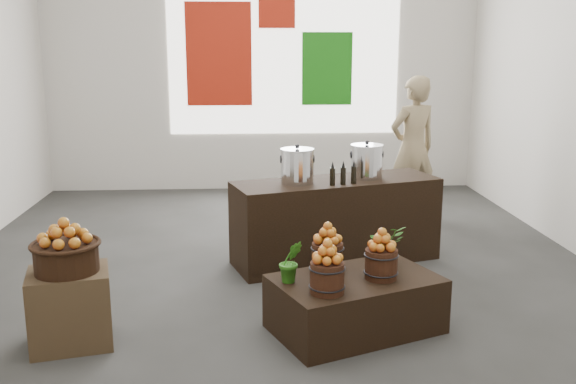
{
  "coord_description": "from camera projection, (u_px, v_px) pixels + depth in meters",
  "views": [
    {
      "loc": [
        -0.21,
        -5.59,
        2.01
      ],
      "look_at": [
        0.11,
        -0.4,
        0.82
      ],
      "focal_mm": 40.0,
      "sensor_mm": 36.0,
      "label": 1
    }
  ],
  "objects": [
    {
      "name": "apple_bucket_front_right",
      "position": [
        381.0,
        264.0,
        4.53
      ],
      "size": [
        0.23,
        0.23,
        0.21
      ],
      "primitive_type": "cylinder",
      "color": "#3B1B10",
      "rests_on": "display_table"
    },
    {
      "name": "herb_garnish_left",
      "position": [
        291.0,
        261.0,
        4.45
      ],
      "size": [
        0.19,
        0.17,
        0.3
      ],
      "primitive_type": "imported",
      "rotation": [
        0.0,
        0.0,
        0.23
      ],
      "color": "#286C16",
      "rests_on": "display_table"
    },
    {
      "name": "ground",
      "position": [
        273.0,
        270.0,
        5.9
      ],
      "size": [
        7.0,
        7.0,
        0.0
      ],
      "primitive_type": "plane",
      "color": "#383735",
      "rests_on": "ground"
    },
    {
      "name": "deco_red_upper",
      "position": [
        277.0,
        9.0,
        8.73
      ],
      "size": [
        0.5,
        0.04,
        0.5
      ],
      "primitive_type": "cube",
      "color": "#A41D0C",
      "rests_on": "back_wall"
    },
    {
      "name": "counter",
      "position": [
        336.0,
        221.0,
        6.06
      ],
      "size": [
        2.03,
        1.15,
        0.79
      ],
      "primitive_type": "cube",
      "rotation": [
        0.0,
        0.0,
        0.3
      ],
      "color": "black",
      "rests_on": "ground"
    },
    {
      "name": "herb_garnish_right",
      "position": [
        386.0,
        244.0,
        4.84
      ],
      "size": [
        0.34,
        0.32,
        0.3
      ],
      "primitive_type": "imported",
      "rotation": [
        0.0,
        0.0,
        0.42
      ],
      "color": "#286C16",
      "rests_on": "display_table"
    },
    {
      "name": "stock_pot_left",
      "position": [
        297.0,
        167.0,
        5.8
      ],
      "size": [
        0.3,
        0.3,
        0.3
      ],
      "primitive_type": "cylinder",
      "color": "silver",
      "rests_on": "counter"
    },
    {
      "name": "deco_green_right",
      "position": [
        327.0,
        69.0,
        8.95
      ],
      "size": [
        0.7,
        0.04,
        1.0
      ],
      "primitive_type": "cube",
      "color": "#166A10",
      "rests_on": "back_wall"
    },
    {
      "name": "apples_in_bucket_rear",
      "position": [
        328.0,
        233.0,
        4.64
      ],
      "size": [
        0.17,
        0.17,
        0.15
      ],
      "primitive_type": null,
      "color": "maroon",
      "rests_on": "apple_bucket_rear"
    },
    {
      "name": "apples_in_bucket_front_right",
      "position": [
        382.0,
        239.0,
        4.49
      ],
      "size": [
        0.17,
        0.17,
        0.15
      ],
      "primitive_type": null,
      "color": "maroon",
      "rests_on": "apple_bucket_front_right"
    },
    {
      "name": "deco_red_left",
      "position": [
        219.0,
        54.0,
        8.81
      ],
      "size": [
        0.9,
        0.04,
        1.4
      ],
      "primitive_type": "cube",
      "color": "#A41D0C",
      "rests_on": "back_wall"
    },
    {
      "name": "apples_in_basket",
      "position": [
        64.0,
        231.0,
        4.25
      ],
      "size": [
        0.33,
        0.33,
        0.18
      ],
      "primitive_type": null,
      "color": "maroon",
      "rests_on": "wicker_basket"
    },
    {
      "name": "back_wall",
      "position": [
        262.0,
        47.0,
        8.86
      ],
      "size": [
        6.0,
        0.04,
        4.0
      ],
      "primitive_type": "cube",
      "color": "beige",
      "rests_on": "ground"
    },
    {
      "name": "oil_cruets",
      "position": [
        346.0,
        172.0,
        5.77
      ],
      "size": [
        0.22,
        0.11,
        0.22
      ],
      "primitive_type": null,
      "rotation": [
        0.0,
        0.0,
        0.3
      ],
      "color": "black",
      "rests_on": "counter"
    },
    {
      "name": "display_table",
      "position": [
        355.0,
        304.0,
        4.61
      ],
      "size": [
        1.33,
        1.09,
        0.4
      ],
      "primitive_type": "cube",
      "rotation": [
        0.0,
        0.0,
        0.39
      ],
      "color": "black",
      "rests_on": "ground"
    },
    {
      "name": "crate",
      "position": [
        70.0,
        308.0,
        4.37
      ],
      "size": [
        0.61,
        0.54,
        0.53
      ],
      "primitive_type": "cube",
      "rotation": [
        0.0,
        0.0,
        0.23
      ],
      "color": "#4E3824",
      "rests_on": "ground"
    },
    {
      "name": "back_opening",
      "position": [
        284.0,
        47.0,
        8.86
      ],
      "size": [
        3.2,
        0.02,
        2.4
      ],
      "primitive_type": "cube",
      "color": "white",
      "rests_on": "back_wall"
    },
    {
      "name": "apple_bucket_rear",
      "position": [
        327.0,
        257.0,
        4.68
      ],
      "size": [
        0.23,
        0.23,
        0.21
      ],
      "primitive_type": "cylinder",
      "color": "#3B1B10",
      "rests_on": "display_table"
    },
    {
      "name": "shopper",
      "position": [
        413.0,
        148.0,
        7.5
      ],
      "size": [
        0.72,
        0.6,
        1.68
      ],
      "primitive_type": "imported",
      "rotation": [
        0.0,
        0.0,
        3.52
      ],
      "color": "#8C7855",
      "rests_on": "ground"
    },
    {
      "name": "wicker_basket",
      "position": [
        66.0,
        258.0,
        4.29
      ],
      "size": [
        0.42,
        0.42,
        0.19
      ],
      "primitive_type": "cylinder",
      "color": "black",
      "rests_on": "crate"
    },
    {
      "name": "stock_pot_center",
      "position": [
        366.0,
        162.0,
        6.04
      ],
      "size": [
        0.3,
        0.3,
        0.3
      ],
      "primitive_type": "cylinder",
      "color": "silver",
      "rests_on": "counter"
    },
    {
      "name": "apple_bucket_front_left",
      "position": [
        327.0,
        278.0,
        4.26
      ],
      "size": [
        0.23,
        0.23,
        0.21
      ],
      "primitive_type": "cylinder",
      "color": "#3B1B10",
      "rests_on": "display_table"
    },
    {
      "name": "apples_in_bucket_front_left",
      "position": [
        327.0,
        251.0,
        4.22
      ],
      "size": [
        0.17,
        0.17,
        0.15
      ],
      "primitive_type": null,
      "color": "maroon",
      "rests_on": "apple_bucket_front_left"
    }
  ]
}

